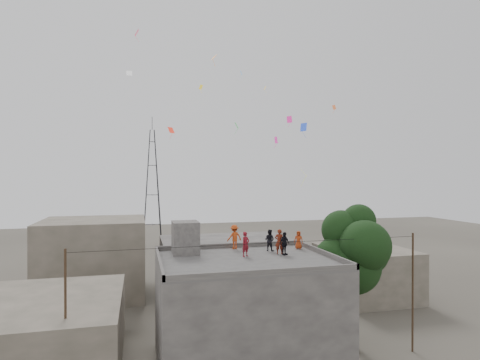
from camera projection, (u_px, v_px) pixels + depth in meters
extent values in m
cube|color=#444240|center=(246.00, 312.00, 23.30)|extent=(10.00, 8.00, 6.00)
cube|color=#4B4947|center=(246.00, 260.00, 23.28)|extent=(10.00, 8.00, 0.10)
cube|color=#444240|center=(231.00, 245.00, 27.08)|extent=(10.00, 0.15, 0.30)
cube|color=#444240|center=(267.00, 272.00, 19.47)|extent=(10.00, 0.15, 0.30)
cube|color=#444240|center=(323.00, 253.00, 24.49)|extent=(0.15, 8.00, 0.30)
cube|color=#444240|center=(159.00, 261.00, 22.06)|extent=(0.15, 8.00, 0.30)
cube|color=#444240|center=(185.00, 238.00, 25.00)|extent=(1.60, 1.80, 2.00)
cube|color=#595346|center=(48.00, 335.00, 22.55)|extent=(8.00, 10.00, 4.00)
cube|color=#444240|center=(227.00, 266.00, 37.37)|extent=(12.00, 9.00, 5.00)
cube|color=#595346|center=(94.00, 258.00, 36.35)|extent=(9.00, 8.00, 7.00)
cube|color=#595346|center=(366.00, 272.00, 36.45)|extent=(7.00, 8.00, 4.40)
cylinder|color=black|center=(352.00, 316.00, 25.57)|extent=(0.44, 0.44, 4.00)
cylinder|color=black|center=(354.00, 290.00, 25.69)|extent=(0.64, 0.91, 2.14)
sphere|color=black|center=(353.00, 266.00, 25.54)|extent=(3.60, 3.60, 3.60)
sphere|color=black|center=(365.00, 252.00, 26.09)|extent=(3.00, 3.00, 3.00)
sphere|color=black|center=(336.00, 259.00, 25.80)|extent=(2.80, 2.80, 2.80)
sphere|color=black|center=(365.00, 246.00, 24.85)|extent=(3.20, 3.20, 3.20)
sphere|color=black|center=(341.00, 230.00, 26.32)|extent=(2.60, 2.60, 2.60)
sphere|color=black|center=(359.00, 221.00, 26.29)|extent=(2.20, 2.20, 2.20)
cylinder|color=black|center=(65.00, 324.00, 19.51)|extent=(0.12, 0.12, 7.40)
cylinder|color=black|center=(413.00, 292.00, 24.91)|extent=(0.12, 0.12, 7.40)
cylinder|color=black|center=(260.00, 243.00, 22.18)|extent=(20.00, 0.52, 0.02)
cylinder|color=black|center=(147.00, 189.00, 60.00)|extent=(1.27, 1.27, 18.01)
cylinder|color=black|center=(158.00, 189.00, 60.42)|extent=(1.27, 1.27, 18.01)
cylinder|color=black|center=(158.00, 189.00, 62.07)|extent=(1.27, 1.27, 18.01)
cylinder|color=black|center=(146.00, 189.00, 61.65)|extent=(1.27, 1.27, 18.01)
cube|color=black|center=(152.00, 224.00, 61.08)|extent=(2.36, 0.08, 0.08)
cube|color=black|center=(152.00, 224.00, 61.08)|extent=(0.08, 2.36, 0.08)
cube|color=black|center=(152.00, 195.00, 61.04)|extent=(1.81, 0.08, 0.08)
cube|color=black|center=(152.00, 195.00, 61.04)|extent=(0.08, 1.81, 0.08)
cube|color=black|center=(152.00, 165.00, 61.00)|extent=(1.26, 0.08, 0.08)
cube|color=black|center=(152.00, 165.00, 61.00)|extent=(0.08, 1.26, 0.08)
cube|color=black|center=(152.00, 142.00, 60.97)|extent=(0.82, 0.08, 0.08)
cube|color=black|center=(152.00, 142.00, 60.97)|extent=(0.08, 0.82, 0.08)
cylinder|color=black|center=(152.00, 123.00, 60.94)|extent=(0.08, 0.08, 2.00)
imported|color=maroon|center=(279.00, 242.00, 24.82)|extent=(0.66, 0.55, 1.55)
imported|color=#B13A14|center=(298.00, 240.00, 26.62)|extent=(0.69, 0.61, 1.19)
imported|color=black|center=(270.00, 240.00, 25.90)|extent=(0.85, 0.84, 1.38)
imported|color=black|center=(284.00, 243.00, 24.54)|extent=(0.89, 0.69, 1.41)
imported|color=#C54416|center=(234.00, 237.00, 26.60)|extent=(1.14, 0.82, 1.60)
imported|color=maroon|center=(246.00, 244.00, 24.09)|extent=(0.64, 0.58, 1.48)
plane|color=red|center=(171.00, 130.00, 31.03)|extent=(0.58, 0.56, 0.48)
plane|color=#DE238B|center=(289.00, 119.00, 31.72)|extent=(0.31, 0.50, 0.52)
plane|color=yellow|center=(201.00, 87.00, 32.35)|extent=(0.37, 0.40, 0.35)
plane|color=blue|center=(304.00, 127.00, 27.07)|extent=(0.29, 0.54, 0.56)
plane|color=white|center=(129.00, 73.00, 31.93)|extent=(0.44, 0.15, 0.41)
plane|color=yellow|center=(265.00, 88.00, 40.51)|extent=(0.16, 0.41, 0.38)
plane|color=green|center=(237.00, 125.00, 28.40)|extent=(0.30, 0.51, 0.42)
plane|color=#D36131|center=(334.00, 107.00, 35.46)|extent=(0.21, 0.43, 0.39)
plane|color=orange|center=(214.00, 57.00, 24.20)|extent=(0.37, 0.47, 0.30)
plane|color=#4A93E0|center=(241.00, 73.00, 38.30)|extent=(0.19, 0.40, 0.37)
plane|color=#E9496B|center=(137.00, 33.00, 25.47)|extent=(0.23, 0.46, 0.39)
plane|color=#C8DC30|center=(304.00, 173.00, 25.99)|extent=(0.65, 0.77, 0.52)
plane|color=#DC2294|center=(276.00, 140.00, 31.96)|extent=(0.11, 0.53, 0.52)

